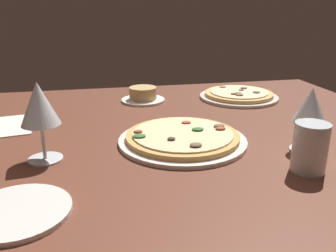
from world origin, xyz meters
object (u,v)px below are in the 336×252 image
at_px(paper_menu, 8,126).
at_px(pizza_side, 239,95).
at_px(wine_glass_near, 39,106).
at_px(side_plate, 17,212).
at_px(ramekin_on_saucer, 143,95).
at_px(water_glass, 310,150).
at_px(wine_glass_far, 311,108).
at_px(pizza_main, 183,138).

bearing_deg(paper_menu, pizza_side, 2.33).
bearing_deg(wine_glass_near, side_plate, -95.61).
height_order(ramekin_on_saucer, wine_glass_near, wine_glass_near).
relative_size(ramekin_on_saucer, side_plate, 0.86).
xyz_separation_m(water_glass, paper_menu, (-0.66, 0.42, -0.04)).
height_order(wine_glass_far, wine_glass_near, wine_glass_near).
xyz_separation_m(ramekin_on_saucer, side_plate, (-0.30, -0.66, -0.02)).
bearing_deg(side_plate, ramekin_on_saucer, 65.60).
distance_m(wine_glass_near, water_glass, 0.56).
xyz_separation_m(wine_glass_far, wine_glass_near, (-0.59, 0.07, 0.02)).
relative_size(pizza_main, ramekin_on_saucer, 2.09).
bearing_deg(water_glass, wine_glass_far, 60.31).
bearing_deg(pizza_side, pizza_main, -128.65).
height_order(wine_glass_near, side_plate, wine_glass_near).
relative_size(water_glass, side_plate, 0.58).
bearing_deg(pizza_main, wine_glass_far, -21.85).
bearing_deg(water_glass, side_plate, -175.00).
relative_size(ramekin_on_saucer, wine_glass_far, 1.01).
distance_m(wine_glass_far, paper_menu, 0.79).
height_order(pizza_side, water_glass, water_glass).
xyz_separation_m(pizza_main, ramekin_on_saucer, (-0.04, 0.41, 0.01)).
xyz_separation_m(pizza_side, wine_glass_far, (-0.03, -0.48, 0.09)).
xyz_separation_m(wine_glass_far, water_glass, (-0.06, -0.10, -0.06)).
xyz_separation_m(water_glass, side_plate, (-0.55, -0.05, -0.04)).
distance_m(wine_glass_far, wine_glass_near, 0.59).
xyz_separation_m(ramekin_on_saucer, paper_menu, (-0.40, -0.19, -0.02)).
bearing_deg(ramekin_on_saucer, pizza_main, -84.28).
xyz_separation_m(wine_glass_far, side_plate, (-0.61, -0.15, -0.10)).
bearing_deg(ramekin_on_saucer, paper_menu, -154.81).
bearing_deg(ramekin_on_saucer, water_glass, -67.53).
height_order(pizza_main, water_glass, water_glass).
height_order(pizza_side, wine_glass_far, wine_glass_far).
bearing_deg(side_plate, paper_menu, 102.78).
bearing_deg(wine_glass_far, side_plate, -166.55).
bearing_deg(pizza_main, pizza_side, 51.35).
relative_size(wine_glass_far, paper_menu, 0.80).
distance_m(ramekin_on_saucer, side_plate, 0.72).
bearing_deg(pizza_side, paper_menu, -167.87).
relative_size(pizza_side, wine_glass_near, 1.60).
xyz_separation_m(wine_glass_far, paper_menu, (-0.71, 0.32, -0.10)).
bearing_deg(ramekin_on_saucer, wine_glass_near, -121.97).
relative_size(pizza_side, paper_menu, 1.49).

